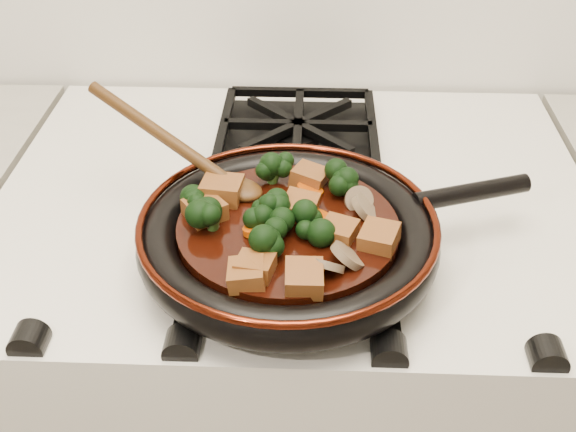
{
  "coord_description": "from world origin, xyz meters",
  "views": [
    {
      "loc": [
        0.02,
        0.92,
        1.41
      ],
      "look_at": [
        -0.0,
        1.54,
        0.97
      ],
      "focal_mm": 45.0,
      "sensor_mm": 36.0,
      "label": 1
    }
  ],
  "objects": [
    {
      "name": "stove",
      "position": [
        0.0,
        1.69,
        0.45
      ],
      "size": [
        0.76,
        0.6,
        0.9
      ],
      "primitive_type": "cube",
      "color": "white",
      "rests_on": "ground"
    },
    {
      "name": "burner_grate_front",
      "position": [
        0.0,
        1.55,
        0.91
      ],
      "size": [
        0.23,
        0.23,
        0.03
      ],
      "primitive_type": null,
      "color": "black",
      "rests_on": "stove"
    },
    {
      "name": "burner_grate_back",
      "position": [
        0.0,
        1.83,
        0.91
      ],
      "size": [
        0.23,
        0.23,
        0.03
      ],
      "primitive_type": null,
      "color": "black",
      "rests_on": "stove"
    },
    {
      "name": "skillet",
      "position": [
        -0.0,
        1.54,
        0.94
      ],
      "size": [
        0.44,
        0.33,
        0.05
      ],
      "rotation": [
        0.0,
        0.0,
        0.33
      ],
      "color": "black",
      "rests_on": "burner_grate_front"
    },
    {
      "name": "braising_sauce",
      "position": [
        -0.0,
        1.54,
        0.95
      ],
      "size": [
        0.24,
        0.24,
        0.02
      ],
      "primitive_type": "cylinder",
      "color": "black",
      "rests_on": "skillet"
    },
    {
      "name": "tofu_cube_0",
      "position": [
        -0.09,
        1.55,
        0.97
      ],
      "size": [
        0.05,
        0.06,
        0.03
      ],
      "primitive_type": "cube",
      "rotation": [
        0.04,
        0.08,
        2.19
      ],
      "color": "brown",
      "rests_on": "braising_sauce"
    },
    {
      "name": "tofu_cube_1",
      "position": [
        0.02,
        1.62,
        0.97
      ],
      "size": [
        0.05,
        0.05,
        0.03
      ],
      "primitive_type": "cube",
      "rotation": [
        0.09,
        -0.12,
        2.76
      ],
      "color": "brown",
      "rests_on": "braising_sauce"
    },
    {
      "name": "tofu_cube_2",
      "position": [
        0.01,
        1.56,
        0.97
      ],
      "size": [
        0.05,
        0.05,
        0.03
      ],
      "primitive_type": "cube",
      "rotation": [
        0.1,
        -0.01,
        1.35
      ],
      "color": "brown",
      "rests_on": "braising_sauce"
    },
    {
      "name": "tofu_cube_3",
      "position": [
        0.05,
        1.52,
        0.97
      ],
      "size": [
        0.05,
        0.05,
        0.02
      ],
      "primitive_type": "cube",
      "rotation": [
        0.01,
        -0.01,
        2.76
      ],
      "color": "brown",
      "rests_on": "braising_sauce"
    },
    {
      "name": "tofu_cube_4",
      "position": [
        -0.04,
        1.45,
        0.97
      ],
      "size": [
        0.04,
        0.04,
        0.02
      ],
      "primitive_type": "cube",
      "rotation": [
        -0.01,
        -0.12,
        0.04
      ],
      "color": "brown",
      "rests_on": "braising_sauce"
    },
    {
      "name": "tofu_cube_5",
      "position": [
        0.02,
        1.44,
        0.97
      ],
      "size": [
        0.04,
        0.04,
        0.03
      ],
      "primitive_type": "cube",
      "rotation": [
        0.02,
        -0.09,
        1.6
      ],
      "color": "brown",
      "rests_on": "braising_sauce"
    },
    {
      "name": "tofu_cube_6",
      "position": [
        -0.08,
        1.59,
        0.97
      ],
      "size": [
        0.05,
        0.05,
        0.03
      ],
      "primitive_type": "cube",
      "rotation": [
        0.11,
        -0.03,
        3.06
      ],
      "color": "brown",
      "rests_on": "braising_sauce"
    },
    {
      "name": "tofu_cube_7",
      "position": [
        -0.03,
        1.46,
        0.97
      ],
      "size": [
        0.04,
        0.04,
        0.02
      ],
      "primitive_type": "cube",
      "rotation": [
        0.08,
        0.02,
        2.93
      ],
      "color": "brown",
      "rests_on": "braising_sauce"
    },
    {
      "name": "tofu_cube_8",
      "position": [
        0.09,
        1.51,
        0.97
      ],
      "size": [
        0.05,
        0.05,
        0.02
      ],
      "primitive_type": "cube",
      "rotation": [
        -0.03,
        -0.05,
        1.23
      ],
      "color": "brown",
      "rests_on": "braising_sauce"
    },
    {
      "name": "broccoli_floret_0",
      "position": [
        -0.02,
        1.62,
        0.97
      ],
      "size": [
        0.09,
        0.08,
        0.07
      ],
      "primitive_type": null,
      "rotation": [
        0.16,
        -0.19,
        2.32
      ],
      "color": "black",
      "rests_on": "braising_sauce"
    },
    {
      "name": "broccoli_floret_1",
      "position": [
        -0.02,
        1.49,
        0.97
      ],
      "size": [
        0.08,
        0.08,
        0.07
      ],
      "primitive_type": null,
      "rotation": [
        -0.16,
        0.16,
        1.32
      ],
      "color": "black",
      "rests_on": "braising_sauce"
    },
    {
      "name": "broccoli_floret_2",
      "position": [
        -0.03,
        1.54,
        0.97
      ],
      "size": [
        0.07,
        0.08,
        0.06
      ],
      "primitive_type": null,
      "rotation": [
        -0.0,
        0.25,
        1.22
      ],
      "color": "black",
      "rests_on": "braising_sauce"
    },
    {
      "name": "broccoli_floret_3",
      "position": [
        -0.02,
        1.54,
        0.97
      ],
      "size": [
        0.09,
        0.08,
        0.07
      ],
      "primitive_type": null,
      "rotation": [
        0.21,
        -0.14,
        2.25
      ],
      "color": "black",
      "rests_on": "braising_sauce"
    },
    {
      "name": "broccoli_floret_4",
      "position": [
        -0.08,
        1.53,
        0.97
      ],
      "size": [
        0.09,
        0.09,
        0.07
      ],
      "primitive_type": null,
      "rotation": [
        0.25,
        0.07,
        0.59
      ],
      "color": "black",
      "rests_on": "braising_sauce"
    },
    {
      "name": "broccoli_floret_5",
      "position": [
        0.02,
        1.52,
        0.97
      ],
      "size": [
        0.09,
        0.09,
        0.07
      ],
      "primitive_type": null,
      "rotation": [
        0.21,
        0.23,
        2.56
      ],
      "color": "black",
      "rests_on": "braising_sauce"
    },
    {
      "name": "broccoli_floret_6",
      "position": [
        -0.1,
        1.56,
        0.97
      ],
      "size": [
        0.08,
        0.08,
        0.06
      ],
      "primitive_type": null,
      "rotation": [
        -0.17,
        0.15,
        1.28
      ],
      "color": "black",
      "rests_on": "braising_sauce"
    },
    {
      "name": "broccoli_floret_7",
      "position": [
        0.06,
        1.6,
        0.97
      ],
      "size": [
        0.08,
        0.08,
        0.06
      ],
      "primitive_type": null,
      "rotation": [
        -0.15,
        0.03,
        2.64
      ],
      "color": "black",
      "rests_on": "braising_sauce"
    },
    {
      "name": "carrot_coin_0",
      "position": [
        -0.02,
        1.55,
        0.96
      ],
      "size": [
        0.03,
        0.03,
        0.02
      ],
      "primitive_type": "cylinder",
      "rotation": [
        0.29,
        0.3,
        0.0
      ],
      "color": "#B64005",
      "rests_on": "braising_sauce"
    },
    {
      "name": "carrot_coin_1",
      "position": [
        -0.04,
        1.52,
        0.96
      ],
      "size": [
        0.03,
        0.03,
        0.02
      ],
      "primitive_type": "cylinder",
      "rotation": [
        -0.2,
        -0.12,
        0.0
      ],
      "color": "#B64005",
      "rests_on": "braising_sauce"
    },
    {
      "name": "carrot_coin_2",
      "position": [
        0.02,
        1.6,
        0.96
      ],
      "size": [
        0.03,
        0.03,
        0.02
      ],
      "primitive_type": "cylinder",
      "rotation": [
        -0.15,
        0.26,
        0.0
      ],
      "color": "#B64005",
      "rests_on": "braising_sauce"
    },
    {
      "name": "carrot_coin_3",
      "position": [
        0.03,
        1.55,
        0.96
      ],
      "size": [
        0.03,
        0.03,
        0.02
      ],
      "primitive_type": "cylinder",
      "rotation": [
        -0.19,
        0.25,
        0.0
      ],
      "color": "#B64005",
      "rests_on": "braising_sauce"
    },
    {
      "name": "mushroom_slice_0",
      "position": [
        0.06,
        1.48,
        0.97
      ],
      "size": [
        0.05,
        0.05,
        0.03
      ],
      "primitive_type": "cylinder",
      "rotation": [
        0.72,
        0.0,
        1.98
      ],
      "color": "brown",
      "rests_on": "braising_sauce"
    },
    {
      "name": "mushroom_slice_1",
      "position": [
        0.08,
        1.56,
        0.97
      ],
      "size": [
        0.03,
        0.04,
        0.03
      ],
      "primitive_type": "cylinder",
      "rotation": [
        0.78,
        0.0,
        1.58
      ],
      "color": "brown",
      "rests_on": "braising_sauce"
    },
    {
      "name": "mushroom_slice_2",
      "position": [
        0.07,
        1.58,
        0.97
      ],
      "size": [
        0.03,
        0.03,
        0.03
      ],
      "primitive_type": "cylinder",
      "rotation": [
        0.87,
        0.0,
        0.13
      ],
      "color": "brown",
      "rests_on": "braising_sauce"
    },
    {
      "name": "mushroom_slice_3",
      "position": [
        -0.09,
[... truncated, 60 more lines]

